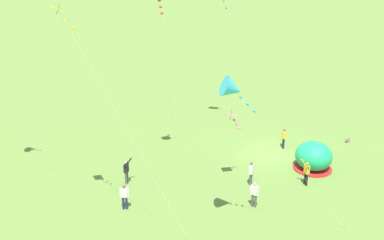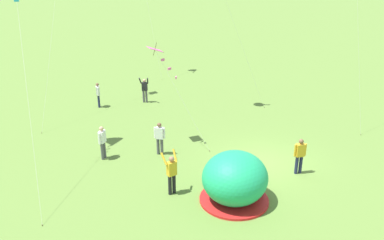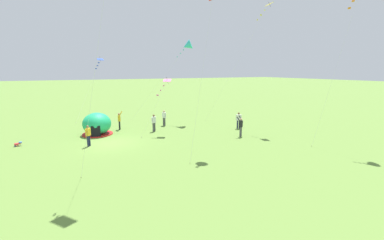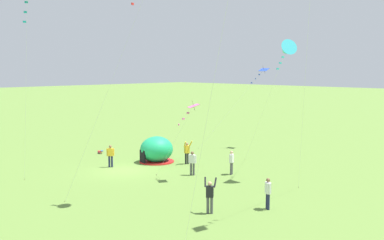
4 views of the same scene
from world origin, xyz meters
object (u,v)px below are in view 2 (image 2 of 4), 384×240
at_px(person_far_back, 102,141).
at_px(person_near_tent, 300,154).
at_px(kite_pink, 159,55).
at_px(person_arms_raised, 145,89).
at_px(person_with_toddler, 98,94).
at_px(popup_tent, 235,179).
at_px(person_strolling, 160,137).
at_px(person_flying_kite, 172,172).

height_order(person_far_back, person_near_tent, same).
xyz_separation_m(person_far_back, kite_pink, (3.20, -0.95, 3.84)).
height_order(person_near_tent, kite_pink, kite_pink).
relative_size(person_arms_raised, person_with_toddler, 1.10).
relative_size(popup_tent, kite_pink, 0.52).
relative_size(person_arms_raised, person_far_back, 1.10).
xyz_separation_m(person_arms_raised, person_near_tent, (-2.81, -12.93, -0.03)).
relative_size(person_with_toddler, person_strolling, 1.00).
bearing_deg(person_strolling, person_far_back, 138.95).
bearing_deg(person_with_toddler, kite_pink, -101.95).
xyz_separation_m(person_with_toddler, person_far_back, (-4.78, -6.52, 0.00)).
height_order(person_with_toddler, person_far_back, same).
bearing_deg(person_far_back, person_arms_raised, 32.44).
height_order(person_arms_raised, person_flying_kite, same).
bearing_deg(person_far_back, person_with_toddler, 53.74).
relative_size(person_arms_raised, person_strolling, 1.10).
height_order(person_arms_raised, person_far_back, person_arms_raised).
relative_size(person_near_tent, kite_pink, 0.32).
xyz_separation_m(person_with_toddler, person_strolling, (-2.66, -8.37, 0.00)).
bearing_deg(kite_pink, popup_tent, -110.04).
distance_m(person_with_toddler, person_flying_kite, 12.37).
relative_size(popup_tent, person_far_back, 1.63).
bearing_deg(person_arms_raised, person_near_tent, -102.25).
bearing_deg(kite_pink, person_flying_kite, -131.91).
xyz_separation_m(popup_tent, person_strolling, (1.16, 5.25, -0.03)).
bearing_deg(person_flying_kite, person_arms_raised, 50.96).
relative_size(person_with_toddler, person_far_back, 1.00).
relative_size(popup_tent, person_near_tent, 1.63).
bearing_deg(person_flying_kite, popup_tent, -62.61).
xyz_separation_m(person_far_back, person_near_tent, (4.71, -8.15, 0.00)).
xyz_separation_m(popup_tent, kite_pink, (2.24, 6.14, 3.81)).
bearing_deg(popup_tent, person_flying_kite, 117.39).
relative_size(person_strolling, kite_pink, 0.32).
relative_size(popup_tent, person_flying_kite, 1.49).
bearing_deg(kite_pink, person_near_tent, -78.19).
bearing_deg(person_near_tent, kite_pink, 101.81).
distance_m(person_far_back, person_strolling, 2.81).
bearing_deg(person_flying_kite, person_with_toddler, 66.05).
distance_m(person_arms_raised, person_far_back, 8.90).
bearing_deg(person_near_tent, person_strolling, 112.29).
xyz_separation_m(popup_tent, person_near_tent, (3.75, -1.06, -0.03)).
height_order(person_with_toddler, kite_pink, kite_pink).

